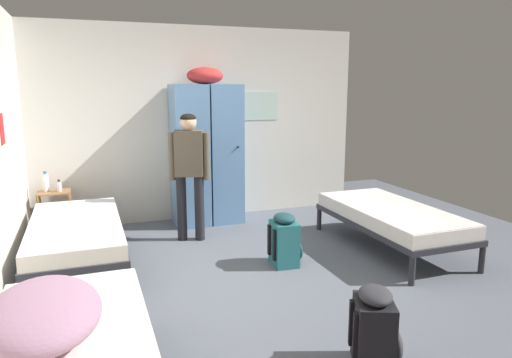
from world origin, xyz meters
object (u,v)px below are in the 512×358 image
object	(u,v)px
bed_left_rear	(76,231)
water_bottle	(46,182)
bed_left_front	(72,358)
lotion_bottle	(59,186)
bed_right	(391,216)
person_traveler	(189,165)
shelf_unit	(55,209)
backpack_teal	(285,240)
locker_bank	(207,152)
bedding_heap	(43,313)
backpack_black	(375,329)

from	to	relation	value
bed_left_rear	water_bottle	xyz separation A→B (m)	(-0.33, 1.17, 0.30)
bed_left_front	bed_left_rear	size ratio (longest dim) A/B	1.00
water_bottle	lotion_bottle	bearing A→B (deg)	-21.80
bed_right	person_traveler	distance (m)	2.40
person_traveler	lotion_bottle	size ratio (longest dim) A/B	10.20
shelf_unit	backpack_teal	size ratio (longest dim) A/B	1.04
locker_bank	person_traveler	size ratio (longest dim) A/B	1.36
locker_bank	water_bottle	bearing A→B (deg)	178.44
locker_bank	bed_left_rear	xyz separation A→B (m)	(-1.67, -1.12, -0.59)
locker_bank	bedding_heap	xyz separation A→B (m)	(-1.79, -3.45, -0.34)
water_bottle	lotion_bottle	size ratio (longest dim) A/B	1.68
lotion_bottle	water_bottle	bearing A→B (deg)	158.20
bed_right	bedding_heap	distance (m)	3.87
backpack_teal	bedding_heap	bearing A→B (deg)	-142.48
bed_right	lotion_bottle	bearing A→B (deg)	153.44
person_traveler	water_bottle	size ratio (longest dim) A/B	6.08
bed_left_rear	backpack_black	bearing A→B (deg)	-53.73
bed_left_rear	shelf_unit	bearing A→B (deg)	102.26
bed_right	backpack_teal	bearing A→B (deg)	-178.70
water_bottle	backpack_black	bearing A→B (deg)	-59.42
bed_left_front	lotion_bottle	xyz separation A→B (m)	(-0.18, 3.52, 0.25)
bed_right	bedding_heap	xyz separation A→B (m)	(-3.47, -1.68, 0.25)
person_traveler	bed_right	bearing A→B (deg)	-27.94
locker_bank	shelf_unit	world-z (taller)	locker_bank
water_bottle	backpack_black	world-z (taller)	water_bottle
bed_right	backpack_teal	world-z (taller)	backpack_teal
locker_bank	water_bottle	xyz separation A→B (m)	(-2.00, 0.05, -0.29)
bedding_heap	person_traveler	xyz separation A→B (m)	(1.41, 2.78, 0.29)
backpack_black	bed_left_rear	bearing A→B (deg)	126.27
bedding_heap	lotion_bottle	size ratio (longest dim) A/B	5.64
person_traveler	water_bottle	distance (m)	1.79
bed_left_rear	person_traveler	world-z (taller)	person_traveler
lotion_bottle	person_traveler	bearing A→B (deg)	-24.56
locker_bank	bedding_heap	size ratio (longest dim) A/B	2.47
bed_left_front	shelf_unit	bearing A→B (deg)	94.02
water_bottle	backpack_teal	xyz separation A→B (m)	(2.36, -1.85, -0.42)
shelf_unit	backpack_teal	bearing A→B (deg)	-38.85
bed_left_front	bed_right	xyz separation A→B (m)	(3.35, 1.75, 0.00)
backpack_black	locker_bank	bearing A→B (deg)	93.02
bed_right	water_bottle	bearing A→B (deg)	153.63
locker_bank	bed_left_front	size ratio (longest dim) A/B	1.09
locker_bank	person_traveler	world-z (taller)	locker_bank
bed_right	backpack_teal	xyz separation A→B (m)	(-1.32, -0.03, -0.12)
water_bottle	backpack_black	size ratio (longest dim) A/B	0.45
bed_left_rear	bed_right	size ratio (longest dim) A/B	1.00
person_traveler	lotion_bottle	distance (m)	1.63
bed_left_front	bedding_heap	distance (m)	0.29
locker_bank	bed_right	distance (m)	2.51
backpack_teal	bed_right	bearing A→B (deg)	1.30
shelf_unit	lotion_bottle	bearing A→B (deg)	-29.74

